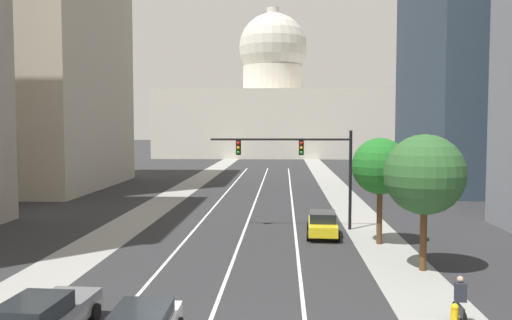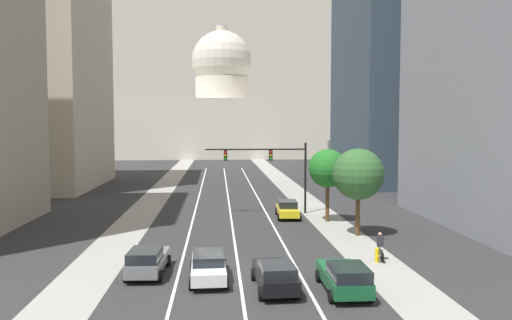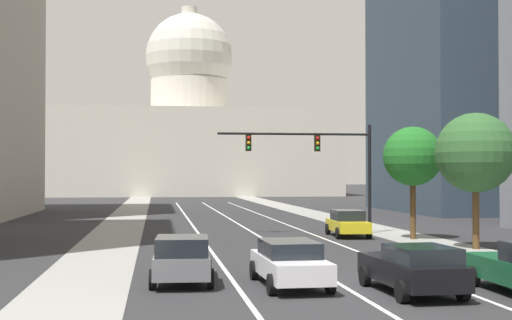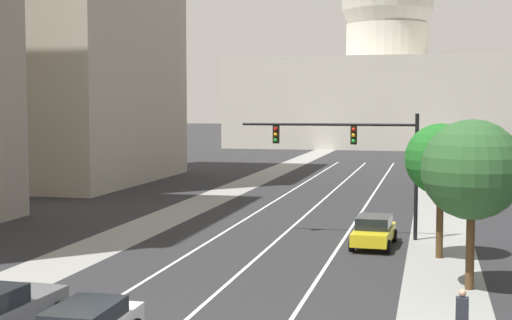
{
  "view_description": "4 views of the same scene",
  "coord_description": "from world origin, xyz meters",
  "px_view_note": "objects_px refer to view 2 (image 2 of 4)",
  "views": [
    {
      "loc": [
        2.56,
        -15.17,
        6.85
      ],
      "look_at": [
        0.17,
        30.6,
        3.9
      ],
      "focal_mm": 37.41,
      "sensor_mm": 36.0,
      "label": 1
    },
    {
      "loc": [
        -1.13,
        -26.87,
        8.19
      ],
      "look_at": [
        2.51,
        22.01,
        4.83
      ],
      "focal_mm": 36.07,
      "sensor_mm": 36.0,
      "label": 2
    },
    {
      "loc": [
        -5.84,
        -22.76,
        3.51
      ],
      "look_at": [
        0.92,
        26.57,
        4.53
      ],
      "focal_mm": 51.26,
      "sensor_mm": 36.0,
      "label": 3
    },
    {
      "loc": [
        7.66,
        -18.32,
        7.0
      ],
      "look_at": [
        -0.89,
        17.22,
        4.22
      ],
      "focal_mm": 51.28,
      "sensor_mm": 36.0,
      "label": 4
    }
  ],
  "objects_px": {
    "cyclist": "(380,247)",
    "car_white": "(208,266)",
    "street_tree_mid_right": "(328,169)",
    "street_tree_far_right": "(358,174)",
    "capitol_building": "(222,117)",
    "car_gray": "(147,261)",
    "car_black": "(275,275)",
    "fire_hydrant": "(377,255)",
    "car_yellow": "(287,209)",
    "traffic_signal_mast": "(273,163)",
    "car_green": "(345,277)"
  },
  "relations": [
    {
      "from": "traffic_signal_mast",
      "to": "cyclist",
      "type": "distance_m",
      "value": 17.95
    },
    {
      "from": "car_gray",
      "to": "street_tree_far_right",
      "type": "distance_m",
      "value": 17.2
    },
    {
      "from": "car_green",
      "to": "street_tree_mid_right",
      "type": "relative_size",
      "value": 0.77
    },
    {
      "from": "car_black",
      "to": "car_yellow",
      "type": "bearing_deg",
      "value": -11.85
    },
    {
      "from": "car_gray",
      "to": "fire_hydrant",
      "type": "xyz_separation_m",
      "value": [
        13.29,
        1.62,
        -0.35
      ]
    },
    {
      "from": "capitol_building",
      "to": "fire_hydrant",
      "type": "height_order",
      "value": "capitol_building"
    },
    {
      "from": "car_black",
      "to": "fire_hydrant",
      "type": "distance_m",
      "value": 8.12
    },
    {
      "from": "capitol_building",
      "to": "street_tree_far_right",
      "type": "xyz_separation_m",
      "value": [
        9.16,
        -98.15,
        -5.65
      ]
    },
    {
      "from": "car_yellow",
      "to": "car_gray",
      "type": "distance_m",
      "value": 19.47
    },
    {
      "from": "capitol_building",
      "to": "car_green",
      "type": "relative_size",
      "value": 10.47
    },
    {
      "from": "car_white",
      "to": "street_tree_mid_right",
      "type": "distance_m",
      "value": 18.88
    },
    {
      "from": "fire_hydrant",
      "to": "cyclist",
      "type": "relative_size",
      "value": 0.53
    },
    {
      "from": "car_black",
      "to": "cyclist",
      "type": "bearing_deg",
      "value": -56.12
    },
    {
      "from": "capitol_building",
      "to": "fire_hydrant",
      "type": "xyz_separation_m",
      "value": [
        8.3,
        -105.57,
        -9.74
      ]
    },
    {
      "from": "fire_hydrant",
      "to": "cyclist",
      "type": "bearing_deg",
      "value": 53.18
    },
    {
      "from": "street_tree_far_right",
      "to": "car_white",
      "type": "bearing_deg",
      "value": -136.91
    },
    {
      "from": "fire_hydrant",
      "to": "street_tree_mid_right",
      "type": "height_order",
      "value": "street_tree_mid_right"
    },
    {
      "from": "capitol_building",
      "to": "car_gray",
      "type": "relative_size",
      "value": 10.84
    },
    {
      "from": "car_white",
      "to": "cyclist",
      "type": "bearing_deg",
      "value": -74.7
    },
    {
      "from": "car_black",
      "to": "street_tree_far_right",
      "type": "xyz_separation_m",
      "value": [
        7.49,
        12.1,
        3.78
      ]
    },
    {
      "from": "car_black",
      "to": "car_white",
      "type": "bearing_deg",
      "value": 56.84
    },
    {
      "from": "fire_hydrant",
      "to": "car_white",
      "type": "bearing_deg",
      "value": -164.86
    },
    {
      "from": "car_black",
      "to": "street_tree_far_right",
      "type": "height_order",
      "value": "street_tree_far_right"
    },
    {
      "from": "traffic_signal_mast",
      "to": "street_tree_mid_right",
      "type": "distance_m",
      "value": 5.98
    },
    {
      "from": "fire_hydrant",
      "to": "capitol_building",
      "type": "bearing_deg",
      "value": 94.49
    },
    {
      "from": "car_black",
      "to": "fire_hydrant",
      "type": "relative_size",
      "value": 5.17
    },
    {
      "from": "car_yellow",
      "to": "fire_hydrant",
      "type": "xyz_separation_m",
      "value": [
        3.32,
        -15.11,
        -0.32
      ]
    },
    {
      "from": "street_tree_far_right",
      "to": "street_tree_mid_right",
      "type": "height_order",
      "value": "street_tree_far_right"
    },
    {
      "from": "car_black",
      "to": "car_gray",
      "type": "xyz_separation_m",
      "value": [
        -6.66,
        3.06,
        0.04
      ]
    },
    {
      "from": "capitol_building",
      "to": "street_tree_mid_right",
      "type": "height_order",
      "value": "capitol_building"
    },
    {
      "from": "street_tree_mid_right",
      "to": "car_black",
      "type": "bearing_deg",
      "value": -109.95
    },
    {
      "from": "car_black",
      "to": "cyclist",
      "type": "height_order",
      "value": "cyclist"
    },
    {
      "from": "car_white",
      "to": "street_tree_mid_right",
      "type": "relative_size",
      "value": 0.78
    },
    {
      "from": "car_yellow",
      "to": "street_tree_mid_right",
      "type": "bearing_deg",
      "value": -120.85
    },
    {
      "from": "car_black",
      "to": "car_green",
      "type": "distance_m",
      "value": 3.39
    },
    {
      "from": "car_white",
      "to": "car_green",
      "type": "relative_size",
      "value": 1.01
    },
    {
      "from": "car_yellow",
      "to": "traffic_signal_mast",
      "type": "distance_m",
      "value": 4.62
    },
    {
      "from": "cyclist",
      "to": "car_white",
      "type": "bearing_deg",
      "value": 108.41
    },
    {
      "from": "capitol_building",
      "to": "car_yellow",
      "type": "xyz_separation_m",
      "value": [
        4.98,
        -90.46,
        -9.42
      ]
    },
    {
      "from": "car_green",
      "to": "fire_hydrant",
      "type": "distance_m",
      "value": 6.36
    },
    {
      "from": "capitol_building",
      "to": "street_tree_far_right",
      "type": "height_order",
      "value": "capitol_building"
    },
    {
      "from": "car_green",
      "to": "street_tree_mid_right",
      "type": "height_order",
      "value": "street_tree_mid_right"
    },
    {
      "from": "car_gray",
      "to": "traffic_signal_mast",
      "type": "relative_size",
      "value": 0.49
    },
    {
      "from": "capitol_building",
      "to": "car_gray",
      "type": "bearing_deg",
      "value": -92.67
    },
    {
      "from": "capitol_building",
      "to": "car_black",
      "type": "height_order",
      "value": "capitol_building"
    },
    {
      "from": "car_white",
      "to": "street_tree_far_right",
      "type": "distance_m",
      "value": 15.29
    },
    {
      "from": "car_black",
      "to": "cyclist",
      "type": "relative_size",
      "value": 2.73
    },
    {
      "from": "capitol_building",
      "to": "car_white",
      "type": "distance_m",
      "value": 108.69
    },
    {
      "from": "car_white",
      "to": "street_tree_mid_right",
      "type": "height_order",
      "value": "street_tree_mid_right"
    },
    {
      "from": "street_tree_mid_right",
      "to": "car_white",
      "type": "bearing_deg",
      "value": -121.81
    }
  ]
}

